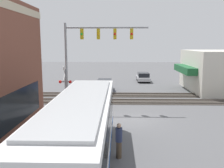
% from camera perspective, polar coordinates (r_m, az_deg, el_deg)
% --- Properties ---
extents(ground_plane, '(120.00, 120.00, 0.00)m').
position_cam_1_polar(ground_plane, '(18.96, 4.93, -8.22)').
color(ground_plane, '#565659').
extents(shop_building, '(9.53, 9.01, 4.85)m').
position_cam_1_polar(shop_building, '(33.04, 23.74, 2.80)').
color(shop_building, beige).
rests_on(shop_building, ground).
extents(city_bus, '(11.86, 2.59, 3.32)m').
position_cam_1_polar(city_bus, '(11.55, -6.98, -10.24)').
color(city_bus, white).
rests_on(city_bus, ground).
extents(traffic_signal_gantry, '(0.42, 7.26, 7.44)m').
position_cam_1_polar(traffic_signal_gantry, '(22.02, -4.71, 8.97)').
color(traffic_signal_gantry, gray).
rests_on(traffic_signal_gantry, ground).
extents(crossing_signal, '(1.41, 1.18, 3.81)m').
position_cam_1_polar(crossing_signal, '(22.67, -10.62, 0.49)').
color(crossing_signal, gray).
rests_on(crossing_signal, ground).
extents(rail_track_near, '(2.60, 60.00, 0.15)m').
position_cam_1_polar(rail_track_near, '(24.73, 4.11, -4.00)').
color(rail_track_near, '#332D28').
rests_on(rail_track_near, ground).
extents(rail_track_far, '(2.60, 60.00, 0.15)m').
position_cam_1_polar(rail_track_far, '(27.86, 3.82, -2.50)').
color(rail_track_far, '#332D28').
rests_on(rail_track_far, ground).
extents(parked_car_blue, '(4.33, 1.82, 1.46)m').
position_cam_1_polar(parked_car_blue, '(29.98, -1.69, -0.39)').
color(parked_car_blue, navy).
rests_on(parked_car_blue, ground).
extents(parked_car_silver, '(4.35, 1.82, 1.36)m').
position_cam_1_polar(parked_car_silver, '(38.08, 7.13, 1.54)').
color(parked_car_silver, '#B7B7BC').
rests_on(parked_car_silver, ground).
extents(pedestrian_near_bus, '(0.34, 0.34, 1.80)m').
position_cam_1_polar(pedestrian_near_bus, '(12.70, 1.58, -12.73)').
color(pedestrian_near_bus, '#473828').
rests_on(pedestrian_near_bus, ground).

